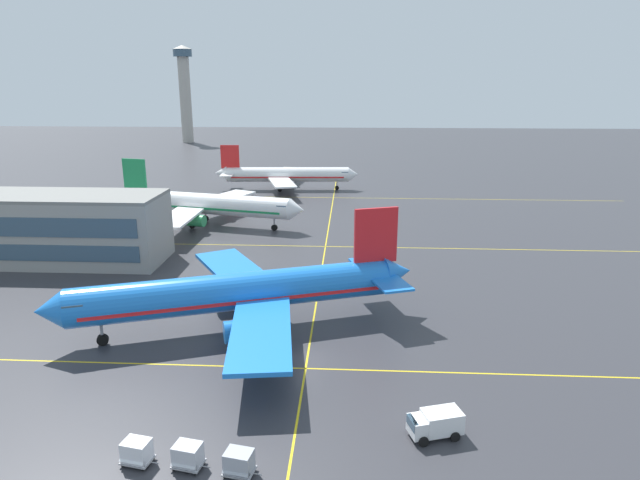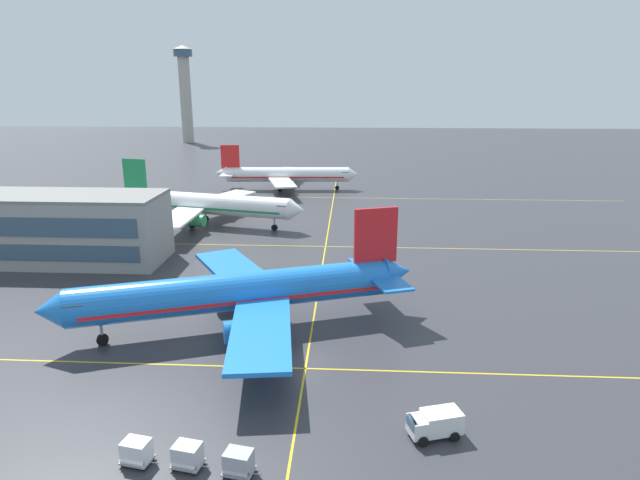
% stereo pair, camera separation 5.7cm
% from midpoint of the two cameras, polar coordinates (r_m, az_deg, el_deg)
% --- Properties ---
extents(ground_plane, '(600.00, 600.00, 0.00)m').
position_cam_midpoint_polar(ground_plane, '(55.66, -1.38, -12.34)').
color(ground_plane, '#333338').
extents(airliner_front_gate, '(40.27, 34.47, 12.89)m').
position_cam_midpoint_polar(airliner_front_gate, '(60.81, -8.29, -5.40)').
color(airliner_front_gate, blue).
rests_on(airliner_front_gate, ground).
extents(airliner_second_row, '(39.48, 33.56, 12.38)m').
position_cam_midpoint_polar(airliner_second_row, '(107.05, -12.00, 3.72)').
color(airliner_second_row, white).
rests_on(airliner_second_row, ground).
extents(airliner_third_row, '(37.22, 32.06, 11.57)m').
position_cam_midpoint_polar(airliner_third_row, '(141.16, -3.64, 6.86)').
color(airliner_third_row, white).
rests_on(airliner_third_row, ground).
extents(taxiway_markings, '(136.62, 135.57, 0.01)m').
position_cam_midpoint_polar(taxiway_markings, '(91.86, 0.56, -0.68)').
color(taxiway_markings, yellow).
rests_on(taxiway_markings, ground).
extents(service_truck_red_van, '(4.46, 3.07, 2.10)m').
position_cam_midpoint_polar(service_truck_red_van, '(45.28, 11.97, -18.30)').
color(service_truck_red_van, white).
rests_on(service_truck_red_van, ground).
extents(baggage_cart_row_leftmost, '(2.86, 2.04, 1.86)m').
position_cam_midpoint_polar(baggage_cart_row_leftmost, '(43.95, -18.76, -20.34)').
color(baggage_cart_row_leftmost, '#99999E').
rests_on(baggage_cart_row_leftmost, ground).
extents(baggage_cart_row_second, '(2.86, 2.04, 1.86)m').
position_cam_midpoint_polar(baggage_cart_row_second, '(42.64, -13.79, -21.16)').
color(baggage_cart_row_second, '#99999E').
rests_on(baggage_cart_row_second, ground).
extents(baggage_cart_row_middle, '(2.86, 2.04, 1.86)m').
position_cam_midpoint_polar(baggage_cart_row_middle, '(41.37, -8.58, -22.16)').
color(baggage_cart_row_middle, '#99999E').
rests_on(baggage_cart_row_middle, ground).
extents(control_tower, '(8.82, 8.82, 43.41)m').
position_cam_midpoint_polar(control_tower, '(265.96, -14.04, 15.27)').
color(control_tower, '#ADA89E').
rests_on(control_tower, ground).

